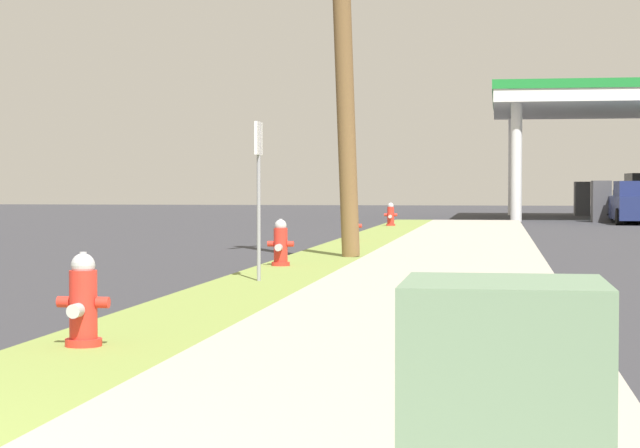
{
  "coord_description": "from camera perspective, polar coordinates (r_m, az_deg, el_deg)",
  "views": [
    {
      "loc": [
        3.77,
        -3.53,
        1.38
      ],
      "look_at": [
        0.58,
        17.22,
        0.69
      ],
      "focal_mm": 64.7,
      "sensor_mm": 36.0,
      "label": 1
    }
  ],
  "objects": [
    {
      "name": "fire_hydrant_nearest",
      "position": [
        9.29,
        -11.64,
        -3.95
      ],
      "size": [
        0.42,
        0.38,
        0.74
      ],
      "color": "red",
      "rests_on": "grass_verge"
    },
    {
      "name": "fire_hydrant_second",
      "position": [
        18.28,
        -1.96,
        -1.06
      ],
      "size": [
        0.42,
        0.38,
        0.74
      ],
      "color": "red",
      "rests_on": "grass_verge"
    },
    {
      "name": "fire_hydrant_third",
      "position": [
        26.63,
        1.63,
        -0.14
      ],
      "size": [
        0.42,
        0.37,
        0.74
      ],
      "color": "red",
      "rests_on": "grass_verge"
    },
    {
      "name": "fire_hydrant_fourth",
      "position": [
        36.85,
        3.52,
        0.42
      ],
      "size": [
        0.42,
        0.38,
        0.74
      ],
      "color": "red",
      "rests_on": "grass_verge"
    },
    {
      "name": "street_sign_post",
      "position": [
        15.35,
        -3.06,
        2.82
      ],
      "size": [
        0.05,
        0.36,
        2.12
      ],
      "color": "gray",
      "rests_on": "grass_verge"
    },
    {
      "name": "car_teal_by_near_pump",
      "position": [
        47.48,
        15.37,
        1.01
      ],
      "size": [
        1.94,
        4.5,
        1.57
      ],
      "color": "#197075",
      "rests_on": "ground"
    },
    {
      "name": "car_navy_by_far_pump",
      "position": [
        43.97,
        15.45,
        0.95
      ],
      "size": [
        1.98,
        4.52,
        1.57
      ],
      "color": "navy",
      "rests_on": "ground"
    }
  ]
}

